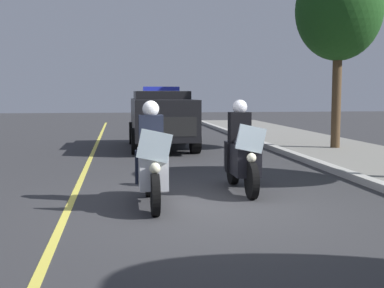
{
  "coord_description": "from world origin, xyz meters",
  "views": [
    {
      "loc": [
        8.07,
        -1.33,
        1.85
      ],
      "look_at": [
        -1.26,
        0.0,
        0.9
      ],
      "focal_mm": 47.77,
      "sensor_mm": 36.0,
      "label": 1
    }
  ],
  "objects_px": {
    "police_motorcycle_lead_left": "(152,163)",
    "police_suv": "(161,116)",
    "police_motorcycle_lead_right": "(242,154)",
    "tree_far_back": "(339,11)"
  },
  "relations": [
    {
      "from": "police_motorcycle_lead_left",
      "to": "police_suv",
      "type": "bearing_deg",
      "value": 174.26
    },
    {
      "from": "police_motorcycle_lead_right",
      "to": "tree_far_back",
      "type": "height_order",
      "value": "tree_far_back"
    },
    {
      "from": "police_motorcycle_lead_left",
      "to": "police_suv",
      "type": "relative_size",
      "value": 0.44
    },
    {
      "from": "police_suv",
      "to": "police_motorcycle_lead_right",
      "type": "bearing_deg",
      "value": 6.64
    },
    {
      "from": "police_suv",
      "to": "tree_far_back",
      "type": "bearing_deg",
      "value": 75.35
    },
    {
      "from": "police_motorcycle_lead_left",
      "to": "tree_far_back",
      "type": "bearing_deg",
      "value": 138.55
    },
    {
      "from": "police_motorcycle_lead_right",
      "to": "tree_far_back",
      "type": "xyz_separation_m",
      "value": [
        -6.18,
        4.58,
        3.71
      ]
    },
    {
      "from": "police_motorcycle_lead_left",
      "to": "tree_far_back",
      "type": "distance_m",
      "value": 10.25
    },
    {
      "from": "police_suv",
      "to": "tree_far_back",
      "type": "height_order",
      "value": "tree_far_back"
    },
    {
      "from": "police_motorcycle_lead_left",
      "to": "tree_far_back",
      "type": "height_order",
      "value": "tree_far_back"
    }
  ]
}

